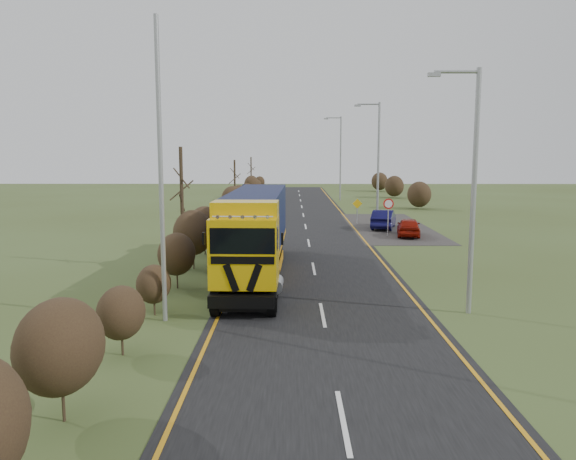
{
  "coord_description": "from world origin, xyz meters",
  "views": [
    {
      "loc": [
        -1.13,
        -23.44,
        5.79
      ],
      "look_at": [
        -1.27,
        2.62,
        2.16
      ],
      "focal_mm": 35.0,
      "sensor_mm": 36.0,
      "label": 1
    }
  ],
  "objects_px": {
    "car_blue_sedan": "(384,219)",
    "lorry": "(255,228)",
    "speed_sign": "(388,209)",
    "streetlight_near": "(471,182)",
    "car_red_hatchback": "(409,227)"
  },
  "relations": [
    {
      "from": "car_red_hatchback",
      "to": "lorry",
      "type": "bearing_deg",
      "value": 62.09
    },
    {
      "from": "car_red_hatchback",
      "to": "car_blue_sedan",
      "type": "distance_m",
      "value": 4.13
    },
    {
      "from": "car_blue_sedan",
      "to": "speed_sign",
      "type": "height_order",
      "value": "speed_sign"
    },
    {
      "from": "lorry",
      "to": "car_blue_sedan",
      "type": "bearing_deg",
      "value": 63.81
    },
    {
      "from": "streetlight_near",
      "to": "speed_sign",
      "type": "relative_size",
      "value": 3.32
    },
    {
      "from": "car_red_hatchback",
      "to": "speed_sign",
      "type": "xyz_separation_m",
      "value": [
        -1.41,
        0.16,
        1.21
      ]
    },
    {
      "from": "lorry",
      "to": "speed_sign",
      "type": "height_order",
      "value": "lorry"
    },
    {
      "from": "lorry",
      "to": "speed_sign",
      "type": "distance_m",
      "value": 15.29
    },
    {
      "from": "speed_sign",
      "to": "streetlight_near",
      "type": "bearing_deg",
      "value": -91.2
    },
    {
      "from": "lorry",
      "to": "speed_sign",
      "type": "bearing_deg",
      "value": 58.22
    },
    {
      "from": "car_blue_sedan",
      "to": "lorry",
      "type": "bearing_deg",
      "value": 77.25
    },
    {
      "from": "lorry",
      "to": "car_red_hatchback",
      "type": "xyz_separation_m",
      "value": [
        9.81,
        12.61,
        -1.63
      ]
    },
    {
      "from": "streetlight_near",
      "to": "speed_sign",
      "type": "xyz_separation_m",
      "value": [
        0.4,
        18.85,
        -2.9
      ]
    },
    {
      "from": "car_blue_sedan",
      "to": "streetlight_near",
      "type": "bearing_deg",
      "value": 103.17
    },
    {
      "from": "car_red_hatchback",
      "to": "speed_sign",
      "type": "bearing_deg",
      "value": 3.27
    }
  ]
}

